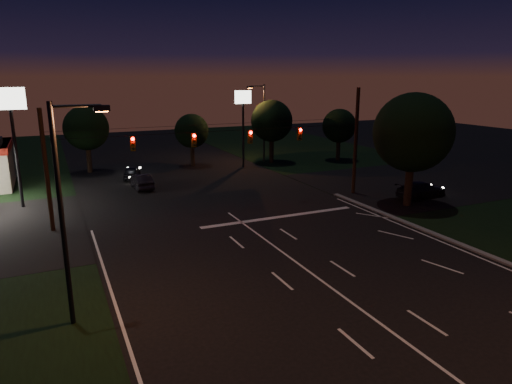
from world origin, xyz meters
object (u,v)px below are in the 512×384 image
tree_right_near (412,133)px  car_cross (421,190)px  utility_pole_right (353,193)px  car_oncoming_b (141,181)px  car_oncoming_a (132,173)px

tree_right_near → car_cross: size_ratio=1.85×
utility_pole_right → tree_right_near: bearing=-72.5°
utility_pole_right → car_oncoming_b: bearing=150.2°
utility_pole_right → car_cross: size_ratio=1.90×
tree_right_near → car_oncoming_a: 26.47m
car_cross → tree_right_near: bearing=107.5°
utility_pole_right → car_oncoming_a: 21.57m
car_oncoming_a → tree_right_near: bearing=149.2°
car_oncoming_a → car_cross: bearing=155.3°
car_oncoming_b → car_cross: (20.71, -12.96, 0.03)m
utility_pole_right → car_oncoming_a: size_ratio=2.48×
tree_right_near → car_cross: (2.77, 1.27, -4.99)m
utility_pole_right → tree_right_near: (1.53, -4.83, 5.68)m
car_oncoming_a → car_cross: size_ratio=0.77×
utility_pole_right → car_cross: (4.29, -3.56, 0.69)m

